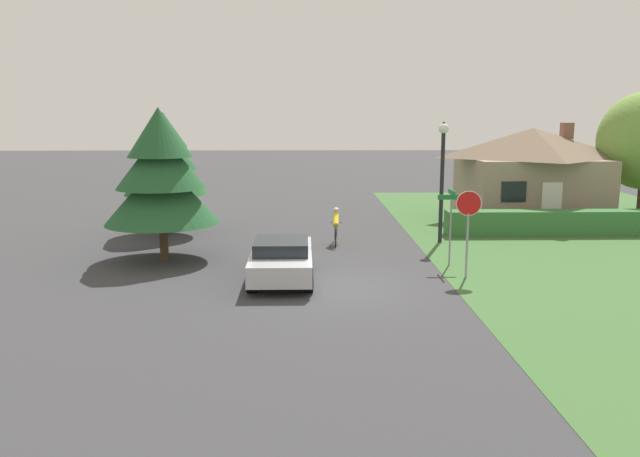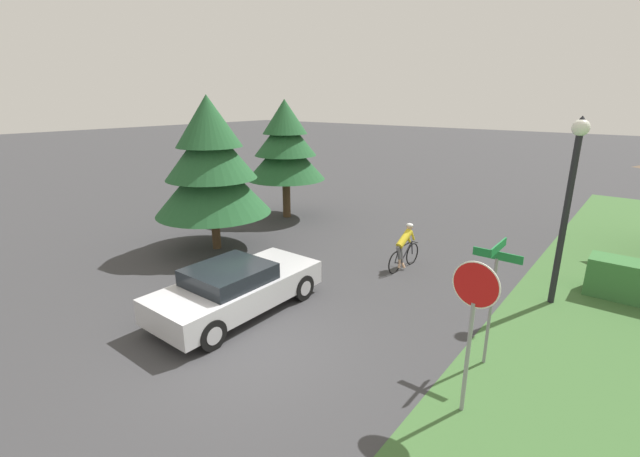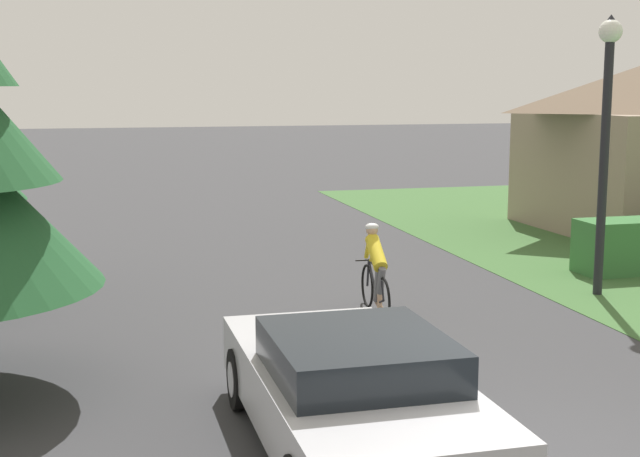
# 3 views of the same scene
# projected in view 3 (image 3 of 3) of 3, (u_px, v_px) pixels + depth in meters

# --- Properties ---
(sedan_left_lane) EXTENTS (1.90, 4.35, 1.26)m
(sedan_left_lane) POSITION_uv_depth(u_px,v_px,m) (351.00, 392.00, 8.56)
(sedan_left_lane) COLOR #BCBCC1
(sedan_left_lane) RESTS_ON ground
(cyclist) EXTENTS (0.44, 1.72, 1.43)m
(cyclist) POSITION_uv_depth(u_px,v_px,m) (376.00, 271.00, 13.88)
(cyclist) COLOR black
(cyclist) RESTS_ON ground
(street_lamp) EXTENTS (0.39, 0.39, 4.70)m
(street_lamp) POSITION_uv_depth(u_px,v_px,m) (606.00, 116.00, 14.79)
(street_lamp) COLOR black
(street_lamp) RESTS_ON ground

